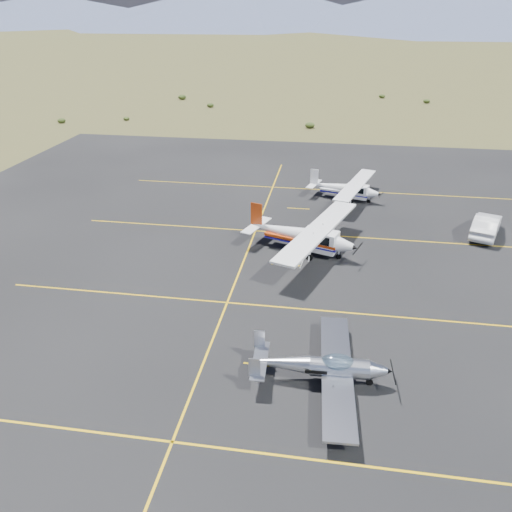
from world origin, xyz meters
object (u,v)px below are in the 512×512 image
(aircraft_low_wing, at_px, (323,366))
(sedan, at_px, (486,225))
(aircraft_plain, at_px, (345,188))
(aircraft_cessna, at_px, (302,234))

(aircraft_low_wing, distance_m, sedan, 22.71)
(aircraft_plain, bearing_deg, sedan, -14.91)
(aircraft_low_wing, xyz_separation_m, aircraft_cessna, (-2.05, 14.17, 0.44))
(aircraft_cessna, xyz_separation_m, sedan, (14.04, 5.12, -0.52))
(aircraft_low_wing, xyz_separation_m, aircraft_plain, (1.06, 25.88, 0.18))
(aircraft_cessna, relative_size, aircraft_plain, 1.23)
(aircraft_cessna, xyz_separation_m, aircraft_plain, (3.12, 11.71, -0.26))
(aircraft_low_wing, height_order, sedan, aircraft_low_wing)
(aircraft_cessna, height_order, sedan, aircraft_cessna)
(aircraft_low_wing, xyz_separation_m, sedan, (11.99, 19.29, -0.08))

